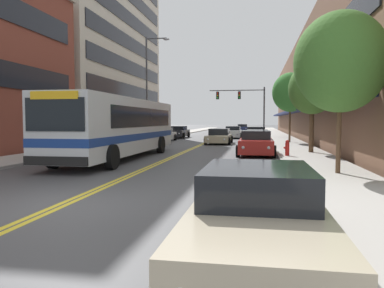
% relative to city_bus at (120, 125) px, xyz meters
% --- Properties ---
extents(ground_plane, '(240.00, 240.00, 0.00)m').
position_rel_city_bus_xyz_m(ground_plane, '(2.48, 26.64, -1.70)').
color(ground_plane, '#4C4C4F').
extents(sidewalk_left, '(2.89, 106.00, 0.12)m').
position_rel_city_bus_xyz_m(sidewalk_left, '(-4.46, 26.64, -1.64)').
color(sidewalk_left, '#B2ADA5').
rests_on(sidewalk_left, ground_plane).
extents(sidewalk_right, '(2.89, 106.00, 0.12)m').
position_rel_city_bus_xyz_m(sidewalk_right, '(9.43, 26.64, -1.64)').
color(sidewalk_right, '#B2ADA5').
rests_on(sidewalk_right, ground_plane).
extents(centre_line, '(0.34, 106.00, 0.01)m').
position_rel_city_bus_xyz_m(centre_line, '(2.48, 26.64, -1.70)').
color(centre_line, yellow).
rests_on(centre_line, ground_plane).
extents(office_tower_left, '(12.08, 22.67, 22.22)m').
position_rel_city_bus_xyz_m(office_tower_left, '(-12.14, 19.45, 9.41)').
color(office_tower_left, beige).
rests_on(office_tower_left, ground_plane).
extents(storefront_row_right, '(9.10, 68.00, 10.74)m').
position_rel_city_bus_xyz_m(storefront_row_right, '(15.11, 26.64, 3.66)').
color(storefront_row_right, brown).
rests_on(storefront_row_right, ground_plane).
extents(city_bus, '(2.81, 12.43, 2.99)m').
position_rel_city_bus_xyz_m(city_bus, '(0.00, 0.00, 0.00)').
color(city_bus, silver).
rests_on(city_bus, ground_plane).
extents(car_silver_parked_left_near, '(2.19, 4.59, 1.24)m').
position_rel_city_bus_xyz_m(car_silver_parked_left_near, '(-1.94, 15.88, -1.12)').
color(car_silver_parked_left_near, '#B7B7BC').
rests_on(car_silver_parked_left_near, ground_plane).
extents(car_charcoal_parked_left_far, '(2.13, 4.85, 1.31)m').
position_rel_city_bus_xyz_m(car_charcoal_parked_left_far, '(-1.81, 22.56, -1.08)').
color(car_charcoal_parked_left_far, '#232328').
rests_on(car_charcoal_parked_left_far, ground_plane).
extents(car_champagne_parked_right_foreground, '(2.01, 4.79, 1.28)m').
position_rel_city_bus_xyz_m(car_champagne_parked_right_foreground, '(6.90, -12.98, -1.10)').
color(car_champagne_parked_right_foreground, beige).
rests_on(car_champagne_parked_right_foreground, ground_plane).
extents(car_red_parked_right_mid, '(2.08, 4.30, 1.37)m').
position_rel_city_bus_xyz_m(car_red_parked_right_mid, '(6.83, 2.95, -1.06)').
color(car_red_parked_right_mid, maroon).
rests_on(car_red_parked_right_mid, ground_plane).
extents(car_black_parked_right_far, '(2.21, 4.39, 1.31)m').
position_rel_city_bus_xyz_m(car_black_parked_right_far, '(6.80, 19.09, -1.10)').
color(car_black_parked_right_far, black).
rests_on(car_black_parked_right_far, ground_plane).
extents(car_dark_grey_parked_right_end, '(2.00, 4.52, 1.26)m').
position_rel_city_bus_xyz_m(car_dark_grey_parked_right_end, '(6.90, 9.67, -1.10)').
color(car_dark_grey_parked_right_end, '#38383D').
rests_on(car_dark_grey_parked_right_end, ground_plane).
extents(car_white_moving_lead, '(2.00, 4.34, 1.30)m').
position_rel_city_bus_xyz_m(car_white_moving_lead, '(4.28, 23.05, -1.09)').
color(car_white_moving_lead, white).
rests_on(car_white_moving_lead, ground_plane).
extents(car_navy_moving_second, '(2.13, 4.79, 1.27)m').
position_rel_city_bus_xyz_m(car_navy_moving_second, '(4.31, 49.41, -1.11)').
color(car_navy_moving_second, '#19234C').
rests_on(car_navy_moving_second, ground_plane).
extents(car_beige_moving_third, '(2.12, 4.80, 1.25)m').
position_rel_city_bus_xyz_m(car_beige_moving_third, '(3.75, 13.08, -1.12)').
color(car_beige_moving_third, '#BCAD89').
rests_on(car_beige_moving_third, ground_plane).
extents(traffic_signal_mast, '(6.65, 0.38, 5.92)m').
position_rel_city_bus_xyz_m(traffic_signal_mast, '(5.33, 27.35, 2.55)').
color(traffic_signal_mast, '#47474C').
rests_on(traffic_signal_mast, ground_plane).
extents(street_lamp_left_far, '(2.17, 0.28, 9.27)m').
position_rel_city_bus_xyz_m(street_lamp_left_far, '(-2.56, 14.03, 3.70)').
color(street_lamp_left_far, '#47474C').
rests_on(street_lamp_left_far, ground_plane).
extents(street_tree_right_near, '(3.12, 3.12, 5.52)m').
position_rel_city_bus_xyz_m(street_tree_right_near, '(9.66, -4.68, 2.22)').
color(street_tree_right_near, brown).
rests_on(street_tree_right_near, sidewalk_right).
extents(street_tree_right_mid, '(2.67, 2.67, 5.10)m').
position_rel_city_bus_xyz_m(street_tree_right_mid, '(9.95, 4.06, 2.04)').
color(street_tree_right_mid, brown).
rests_on(street_tree_right_mid, sidewalk_right).
extents(street_tree_right_far, '(2.98, 2.98, 5.80)m').
position_rel_city_bus_xyz_m(street_tree_right_far, '(9.58, 14.10, 2.58)').
color(street_tree_right_far, brown).
rests_on(street_tree_right_far, sidewalk_right).
extents(fire_hydrant, '(0.29, 0.21, 0.82)m').
position_rel_city_bus_xyz_m(fire_hydrant, '(8.43, 1.58, -1.17)').
color(fire_hydrant, red).
rests_on(fire_hydrant, sidewalk_right).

